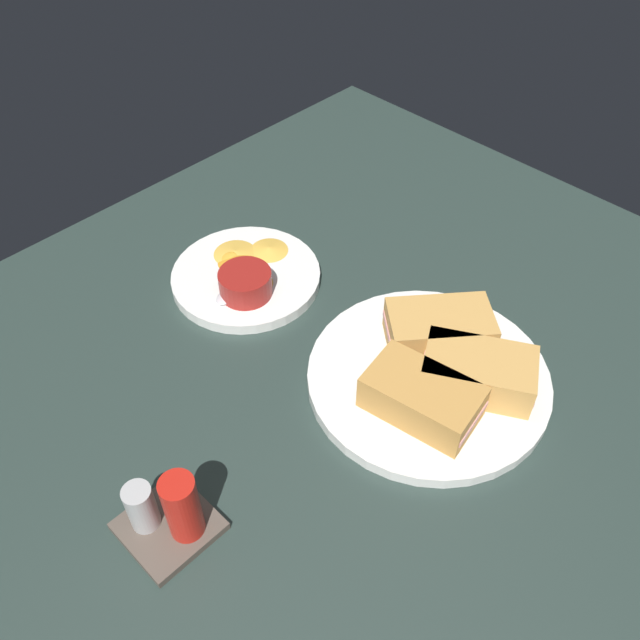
{
  "coord_description": "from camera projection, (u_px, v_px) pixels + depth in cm",
  "views": [
    {
      "loc": [
        -32.52,
        43.18,
        66.06
      ],
      "look_at": [
        10.63,
        -0.61,
        3.0
      ],
      "focal_mm": 38.21,
      "sensor_mm": 36.0,
      "label": 1
    }
  ],
  "objects": [
    {
      "name": "condiment_caddy",
      "position": [
        169.0,
        513.0,
        0.68
      ],
      "size": [
        9.0,
        9.0,
        9.5
      ],
      "color": "brown",
      "rests_on": "ground_plane"
    },
    {
      "name": "ramekin_light_gravy",
      "position": [
        245.0,
        282.0,
        0.92
      ],
      "size": [
        7.26,
        7.26,
        3.55
      ],
      "color": "maroon",
      "rests_on": "plate_chips_companion"
    },
    {
      "name": "plantain_chip_scatter",
      "position": [
        245.0,
        264.0,
        0.97
      ],
      "size": [
        14.78,
        16.2,
        0.6
      ],
      "color": "orange",
      "rests_on": "plate_chips_companion"
    },
    {
      "name": "plate_chips_companion",
      "position": [
        246.0,
        277.0,
        0.97
      ],
      "size": [
        21.17,
        21.17,
        1.6
      ],
      "primitive_type": "cylinder",
      "color": "white",
      "rests_on": "ground_plane"
    },
    {
      "name": "sandwich_half_far",
      "position": [
        478.0,
        372.0,
        0.81
      ],
      "size": [
        15.06,
        13.04,
        4.8
      ],
      "color": "tan",
      "rests_on": "plate_sandwich_main"
    },
    {
      "name": "spoon_by_dark_ramekin",
      "position": [
        439.0,
        369.0,
        0.84
      ],
      "size": [
        5.97,
        9.39,
        0.8
      ],
      "color": "silver",
      "rests_on": "plate_sandwich_main"
    },
    {
      "name": "ramekin_dark_sauce",
      "position": [
        448.0,
        328.0,
        0.86
      ],
      "size": [
        7.49,
        7.49,
        3.36
      ],
      "color": "#0C144C",
      "rests_on": "plate_sandwich_main"
    },
    {
      "name": "spoon_by_gravy_ramekin",
      "position": [
        230.0,
        291.0,
        0.93
      ],
      "size": [
        4.98,
        9.72,
        0.8
      ],
      "color": "silver",
      "rests_on": "plate_chips_companion"
    },
    {
      "name": "ground_plane",
      "position": [
        377.0,
        390.0,
        0.86
      ],
      "size": [
        110.0,
        110.0,
        3.0
      ],
      "primitive_type": "cube",
      "color": "#283833"
    },
    {
      "name": "plate_sandwich_main",
      "position": [
        428.0,
        378.0,
        0.84
      ],
      "size": [
        29.9,
        29.9,
        1.6
      ],
      "primitive_type": "cylinder",
      "color": "white",
      "rests_on": "ground_plane"
    },
    {
      "name": "sandwich_half_extra",
      "position": [
        439.0,
        328.0,
        0.86
      ],
      "size": [
        14.2,
        14.83,
        4.8
      ],
      "color": "tan",
      "rests_on": "plate_sandwich_main"
    },
    {
      "name": "sandwich_half_near",
      "position": [
        422.0,
        397.0,
        0.78
      ],
      "size": [
        14.24,
        9.66,
        4.8
      ],
      "color": "#C68C42",
      "rests_on": "plate_sandwich_main"
    }
  ]
}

